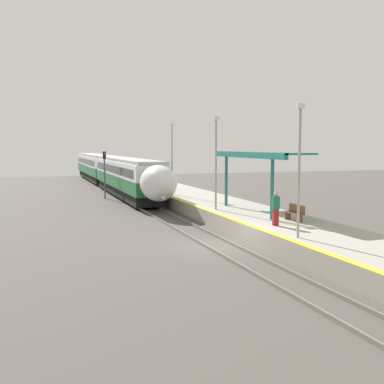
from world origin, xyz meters
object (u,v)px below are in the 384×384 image
Objects in this scene: lamppost_mid at (216,157)px; lamppost_far at (172,154)px; railway_signal at (105,170)px; platform_bench at (295,212)px; person_waiting at (276,208)px; train at (110,170)px; lamppost_near at (299,162)px.

lamppost_far is at bearing 90.00° from lamppost_mid.
lamppost_far reaches higher than railway_signal.
person_waiting is at bearing -148.92° from platform_bench.
train is 38.15m from lamppost_near.
train reaches higher than person_waiting.
lamppost_near is at bearing -90.00° from lamppost_far.
lamppost_mid reaches higher than train.
lamppost_near is (-2.36, -4.26, 2.87)m from platform_bench.
platform_bench is 6.82m from lamppost_mid.
railway_signal is at bearing 104.84° from lamppost_mid.
lamppost_mid reaches higher than platform_bench.
person_waiting is at bearing -85.08° from train.
lamppost_near is 1.00× the size of lamppost_far.
lamppost_near is at bearing -80.49° from railway_signal.
lamppost_near is at bearing -100.89° from person_waiting.
train is at bearing 98.00° from platform_bench.
platform_bench is 16.12m from lamppost_far.
lamppost_near is at bearing -90.00° from lamppost_mid.
train is at bearing 94.85° from lamppost_mid.
lamppost_far is at bearing -57.67° from railway_signal.
lamppost_mid is at bearing 112.47° from platform_bench.
train is 8.32× the size of lamppost_far.
lamppost_far is at bearing 92.11° from person_waiting.
platform_bench is (4.75, -33.77, -0.78)m from train.
lamppost_far is (0.00, 19.94, 0.00)m from lamppost_near.
lamppost_far reaches higher than person_waiting.
lamppost_mid is 1.00× the size of lamppost_far.
train reaches higher than platform_bench.
lamppost_mid is (0.00, 9.97, 0.00)m from lamppost_near.
platform_bench is 0.27× the size of lamppost_near.
railway_signal is at bearing 122.33° from lamppost_far.
lamppost_near reaches higher than platform_bench.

